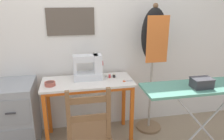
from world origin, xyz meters
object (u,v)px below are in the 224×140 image
fabric_bowl (50,84)px  filing_cabinet (18,115)px  ironing_board (208,90)px  scissors (126,81)px  thread_spool_near_machine (106,77)px  wooden_chair (88,132)px  thread_spool_far_edge (114,76)px  sewing_machine (89,68)px  thread_spool_mid_table (110,76)px  storage_box (202,83)px  dress_form (153,43)px

fabric_bowl → filing_cabinet: size_ratio=0.15×
fabric_bowl → ironing_board: 1.59m
scissors → thread_spool_near_machine: bearing=150.2°
wooden_chair → thread_spool_near_machine: bearing=65.4°
fabric_bowl → thread_spool_far_edge: bearing=9.1°
sewing_machine → thread_spool_mid_table: bearing=-2.3°
fabric_bowl → scissors: fabric_bowl is taller
wooden_chair → storage_box: bearing=-8.3°
dress_form → ironing_board: 0.82m
filing_cabinet → dress_form: (1.59, 0.03, 0.76)m
dress_form → wooden_chair: bearing=-144.3°
thread_spool_far_edge → wooden_chair: 0.79m
thread_spool_mid_table → filing_cabinet: 1.13m
fabric_bowl → filing_cabinet: fabric_bowl is taller
sewing_machine → thread_spool_far_edge: bearing=-1.1°
sewing_machine → filing_cabinet: (-0.83, -0.04, -0.50)m
dress_form → storage_box: bearing=-77.0°
wooden_chair → dress_form: (0.84, 0.60, 0.70)m
thread_spool_near_machine → thread_spool_mid_table: 0.06m
sewing_machine → wooden_chair: bearing=-97.7°
sewing_machine → ironing_board: size_ratio=0.27×
dress_form → thread_spool_mid_table: bearing=179.6°
storage_box → ironing_board: bearing=22.2°
scissors → thread_spool_mid_table: thread_spool_mid_table is taller
filing_cabinet → dress_form: 1.76m
thread_spool_far_edge → storage_box: (0.64, -0.76, 0.16)m
scissors → sewing_machine: bearing=158.7°
thread_spool_far_edge → scissors: bearing=-53.8°
fabric_bowl → ironing_board: bearing=-22.2°
thread_spool_mid_table → wooden_chair: bearing=-117.6°
fabric_bowl → storage_box: 1.52m
sewing_machine → ironing_board: sewing_machine is taller
wooden_chair → filing_cabinet: wooden_chair is taller
thread_spool_far_edge → ironing_board: bearing=-43.9°
storage_box → scissors: bearing=131.2°
wooden_chair → ironing_board: bearing=-5.5°
filing_cabinet → dress_form: dress_form is taller
fabric_bowl → scissors: size_ratio=0.96×
filing_cabinet → dress_form: size_ratio=0.48×
scissors → thread_spool_mid_table: 0.22m
dress_form → storage_box: (0.17, -0.75, -0.22)m
thread_spool_mid_table → filing_cabinet: (-1.06, -0.03, -0.38)m
thread_spool_near_machine → ironing_board: (0.85, -0.69, 0.07)m
scissors → storage_box: size_ratio=0.65×
filing_cabinet → storage_box: (1.76, -0.73, 0.54)m
scissors → thread_spool_near_machine: (-0.21, 0.12, 0.02)m
sewing_machine → filing_cabinet: 0.97m
thread_spool_far_edge → wooden_chair: bearing=-121.3°
scissors → thread_spool_far_edge: size_ratio=2.76×
thread_spool_far_edge → dress_form: size_ratio=0.03×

